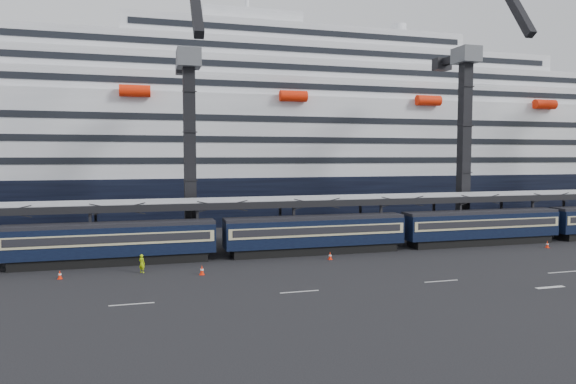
# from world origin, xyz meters

# --- Properties ---
(ground) EXTENTS (260.00, 260.00, 0.00)m
(ground) POSITION_xyz_m (0.00, 0.00, 0.00)
(ground) COLOR black
(ground) RESTS_ON ground
(lane_markings) EXTENTS (111.00, 4.27, 0.02)m
(lane_markings) POSITION_xyz_m (8.15, -5.23, 0.01)
(lane_markings) COLOR beige
(lane_markings) RESTS_ON ground
(train) EXTENTS (133.05, 3.00, 4.05)m
(train) POSITION_xyz_m (-4.65, 10.00, 2.20)
(train) COLOR black
(train) RESTS_ON ground
(canopy) EXTENTS (130.00, 6.25, 5.53)m
(canopy) POSITION_xyz_m (0.00, 14.00, 5.25)
(canopy) COLOR #979A9F
(canopy) RESTS_ON ground
(cruise_ship) EXTENTS (214.09, 28.84, 34.00)m
(cruise_ship) POSITION_xyz_m (-1.08, 45.99, 12.34)
(cruise_ship) COLOR black
(cruise_ship) RESTS_ON ground
(crane_dark_near) EXTENTS (4.50, 17.75, 35.08)m
(crane_dark_near) POSITION_xyz_m (-20.00, 18.59, 11.93)
(crane_dark_near) COLOR #494C51
(crane_dark_near) RESTS_ON ground
(crane_dark_mid) EXTENTS (4.50, 18.24, 39.64)m
(crane_dark_mid) POSITION_xyz_m (15.00, 17.59, 13.36)
(crane_dark_mid) COLOR #494C51
(crane_dark_mid) RESTS_ON ground
(worker) EXTENTS (0.71, 0.68, 1.63)m
(worker) POSITION_xyz_m (-25.35, 5.67, 0.81)
(worker) COLOR #B5DE0B
(worker) RESTS_ON ground
(traffic_cone_b) EXTENTS (0.37, 0.37, 0.73)m
(traffic_cone_b) POSITION_xyz_m (-31.87, 5.17, 0.36)
(traffic_cone_b) COLOR #FF2608
(traffic_cone_b) RESTS_ON ground
(traffic_cone_c) EXTENTS (0.42, 0.42, 0.84)m
(traffic_cone_c) POSITION_xyz_m (-20.42, 3.52, 0.41)
(traffic_cone_c) COLOR #FF2608
(traffic_cone_c) RESTS_ON ground
(traffic_cone_d) EXTENTS (0.39, 0.39, 0.77)m
(traffic_cone_d) POSITION_xyz_m (-7.61, 6.67, 0.38)
(traffic_cone_d) COLOR #FF2608
(traffic_cone_d) RESTS_ON ground
(traffic_cone_e) EXTENTS (0.39, 0.39, 0.77)m
(traffic_cone_e) POSITION_xyz_m (17.74, 6.21, 0.38)
(traffic_cone_e) COLOR #FF2608
(traffic_cone_e) RESTS_ON ground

